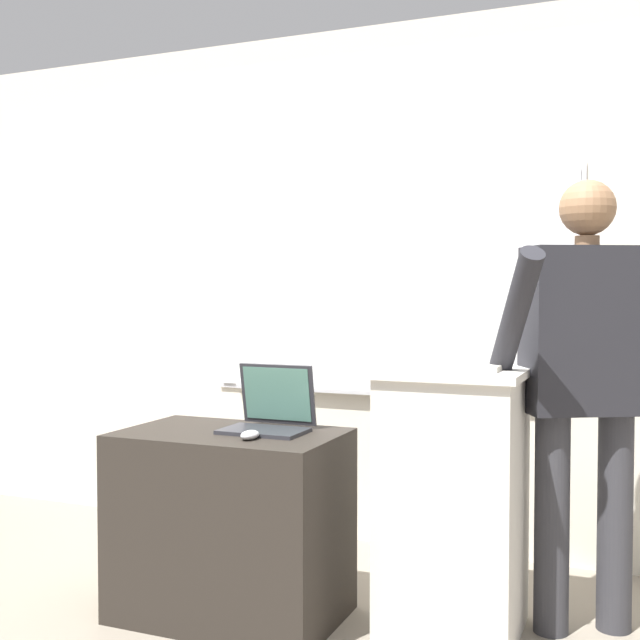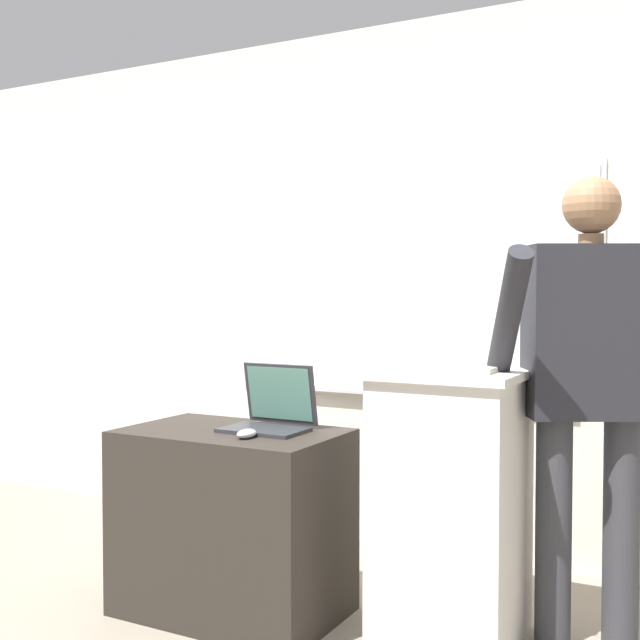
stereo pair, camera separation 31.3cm
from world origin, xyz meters
TOP-DOWN VIEW (x-y plane):
  - back_wall at (-0.00, 1.38)m, footprint 6.40×0.17m
  - lectern_podium at (0.50, 0.42)m, footprint 0.54×0.52m
  - side_desk at (-0.35, 0.23)m, footprint 0.87×0.55m
  - person_presenter at (0.95, 0.61)m, footprint 0.62×0.72m
  - laptop at (-0.22, 0.32)m, footprint 0.33×0.26m
  - wireless_keyboard at (0.48, 0.36)m, footprint 0.41×0.15m
  - computer_mouse_by_laptop at (-0.20, 0.11)m, footprint 0.06×0.10m

SIDE VIEW (x-z plane):
  - side_desk at x=-0.35m, z-range 0.00..0.74m
  - lectern_podium at x=0.50m, z-range 0.00..1.01m
  - computer_mouse_by_laptop at x=-0.20m, z-range 0.74..0.77m
  - laptop at x=-0.22m, z-range 0.68..0.94m
  - person_presenter at x=0.95m, z-range 0.14..1.85m
  - wireless_keyboard at x=0.48m, z-range 1.00..1.02m
  - back_wall at x=0.00m, z-range 0.00..2.62m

